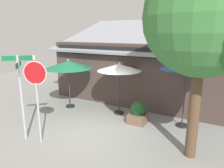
# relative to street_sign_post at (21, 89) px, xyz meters

# --- Properties ---
(ground_plane) EXTENTS (28.00, 28.00, 0.10)m
(ground_plane) POSITION_rel_street_sign_post_xyz_m (1.85, 1.81, -1.90)
(ground_plane) COLOR gray
(cafe_building) EXTENTS (9.69, 5.61, 4.57)m
(cafe_building) POSITION_rel_street_sign_post_xyz_m (1.75, 7.19, -0.18)
(cafe_building) COLOR #473833
(cafe_building) RESTS_ON ground
(street_sign_post) EXTENTS (0.74, 0.73, 2.99)m
(street_sign_post) POSITION_rel_street_sign_post_xyz_m (0.00, 0.00, 0.00)
(street_sign_post) COLOR #A8AAB2
(street_sign_post) RESTS_ON ground
(stop_sign) EXTENTS (0.71, 0.33, 2.83)m
(stop_sign) POSITION_rel_street_sign_post_xyz_m (0.64, 0.11, 0.12)
(stop_sign) COLOR #A8AAB2
(stop_sign) RESTS_ON ground
(patio_umbrella_forest_green_left) EXTENTS (2.33, 2.33, 2.44)m
(patio_umbrella_forest_green_left) POSITION_rel_street_sign_post_xyz_m (-0.82, 3.33, 0.31)
(patio_umbrella_forest_green_left) COLOR black
(patio_umbrella_forest_green_left) RESTS_ON ground
(patio_umbrella_ivory_center) EXTENTS (1.98, 1.98, 2.42)m
(patio_umbrella_ivory_center) POSITION_rel_street_sign_post_xyz_m (1.75, 3.78, 0.31)
(patio_umbrella_ivory_center) COLOR black
(patio_umbrella_ivory_center) RESTS_ON ground
(patio_umbrella_royal_blue_right) EXTENTS (1.99, 1.99, 2.74)m
(patio_umbrella_royal_blue_right) POSITION_rel_street_sign_post_xyz_m (4.62, 3.83, 0.61)
(patio_umbrella_royal_blue_right) COLOR black
(patio_umbrella_royal_blue_right) RESTS_ON ground
(shade_tree) EXTENTS (3.54, 3.23, 5.72)m
(shade_tree) POSITION_rel_street_sign_post_xyz_m (5.46, 1.73, 2.16)
(shade_tree) COLOR brown
(shade_tree) RESTS_ON ground
(sidewalk_planter) EXTENTS (0.71, 0.71, 0.93)m
(sidewalk_planter) POSITION_rel_street_sign_post_xyz_m (2.93, 3.25, -1.43)
(sidewalk_planter) COLOR brown
(sidewalk_planter) RESTS_ON ground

